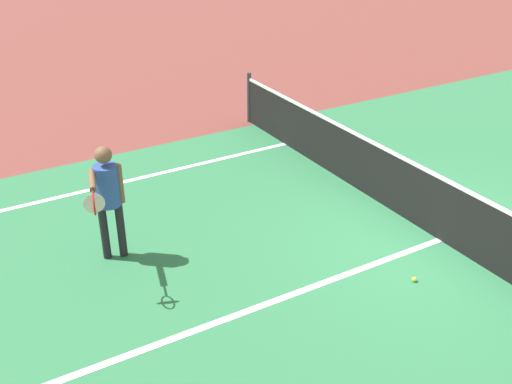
% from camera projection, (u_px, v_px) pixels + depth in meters
% --- Properties ---
extents(ground_plane, '(60.00, 60.00, 0.00)m').
position_uv_depth(ground_plane, '(440.00, 240.00, 8.78)').
color(ground_plane, brown).
extents(court_surface_inbounds, '(10.62, 24.40, 0.00)m').
position_uv_depth(court_surface_inbounds, '(440.00, 240.00, 8.78)').
color(court_surface_inbounds, '#2D7247').
rests_on(court_surface_inbounds, ground_plane).
extents(line_center_service, '(0.10, 6.40, 0.01)m').
position_uv_depth(line_center_service, '(248.00, 311.00, 7.34)').
color(line_center_service, white).
rests_on(line_center_service, ground_plane).
extents(net, '(11.15, 0.09, 1.07)m').
position_uv_depth(net, '(445.00, 210.00, 8.55)').
color(net, '#33383D').
rests_on(net, ground_plane).
extents(player_near, '(1.13, 0.72, 1.64)m').
position_uv_depth(player_near, '(108.00, 192.00, 7.91)').
color(player_near, black).
rests_on(player_near, ground_plane).
extents(tennis_ball_near_net, '(0.07, 0.07, 0.07)m').
position_uv_depth(tennis_ball_near_net, '(414.00, 279.00, 7.86)').
color(tennis_ball_near_net, '#CCE033').
rests_on(tennis_ball_near_net, ground_plane).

